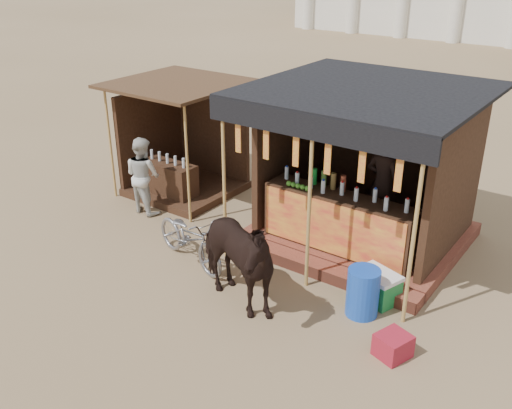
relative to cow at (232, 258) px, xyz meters
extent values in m
plane|color=#846B4C|center=(-0.40, -0.47, -0.79)|extent=(120.00, 120.00, 0.00)
cube|color=brown|center=(0.60, 3.03, -0.68)|extent=(3.40, 2.80, 0.22)
cube|color=brown|center=(0.60, 1.48, -0.69)|extent=(3.40, 0.35, 0.20)
cube|color=#3B2215|center=(0.60, 2.08, -0.09)|extent=(2.60, 0.55, 0.95)
cube|color=red|center=(0.60, 1.80, -0.09)|extent=(2.50, 0.02, 0.88)
cube|color=#3B2215|center=(0.60, 4.28, 0.68)|extent=(3.00, 0.12, 2.50)
cube|color=#3B2215|center=(-0.90, 3.03, 0.68)|extent=(0.12, 2.50, 2.50)
cube|color=#3B2215|center=(2.10, 3.03, 0.68)|extent=(0.12, 2.50, 2.50)
cube|color=black|center=(0.60, 2.83, 1.96)|extent=(3.60, 3.60, 0.06)
cube|color=black|center=(0.60, 1.05, 1.78)|extent=(3.60, 0.06, 0.36)
cylinder|color=tan|center=(-1.00, 1.08, 0.59)|extent=(0.06, 0.06, 2.75)
cylinder|color=tan|center=(0.60, 1.08, 0.59)|extent=(0.06, 0.06, 2.75)
cylinder|color=tan|center=(2.20, 1.08, 0.59)|extent=(0.06, 0.06, 2.75)
cube|color=red|center=(-0.70, 1.08, 1.41)|extent=(0.10, 0.02, 0.55)
cube|color=red|center=(-0.18, 1.08, 1.41)|extent=(0.10, 0.02, 0.55)
cube|color=red|center=(0.34, 1.08, 1.41)|extent=(0.10, 0.02, 0.55)
cube|color=red|center=(0.86, 1.08, 1.41)|extent=(0.10, 0.02, 0.55)
cube|color=red|center=(1.38, 1.08, 1.41)|extent=(0.10, 0.02, 0.55)
cube|color=red|center=(1.90, 1.08, 1.41)|extent=(0.10, 0.02, 0.55)
imported|color=black|center=(0.85, 3.13, 0.29)|extent=(0.67, 0.47, 1.73)
cube|color=#3B2215|center=(-3.40, 2.73, -0.71)|extent=(2.00, 2.00, 0.15)
cube|color=#3B2215|center=(-3.40, 3.68, 0.26)|extent=(1.90, 0.10, 2.10)
cube|color=#3B2215|center=(-4.35, 2.73, 0.26)|extent=(0.10, 1.90, 2.10)
cube|color=#472D19|center=(-3.40, 2.63, 1.56)|extent=(2.40, 2.40, 0.06)
cylinder|color=tan|center=(-4.45, 1.68, 0.39)|extent=(0.05, 0.05, 2.35)
cylinder|color=tan|center=(-2.35, 1.68, 0.39)|extent=(0.05, 0.05, 2.35)
cube|color=#3B2215|center=(-3.40, 2.23, -0.39)|extent=(1.20, 0.50, 0.80)
imported|color=black|center=(0.00, 0.00, 0.00)|extent=(2.03, 1.34, 1.58)
imported|color=gray|center=(-1.33, 0.56, -0.33)|extent=(1.85, 1.03, 0.92)
imported|color=beige|center=(-3.40, 1.53, -0.03)|extent=(0.77, 0.62, 1.53)
cylinder|color=#1847B8|center=(1.63, 0.91, -0.43)|extent=(0.53, 0.53, 0.73)
cube|color=maroon|center=(2.37, 0.31, -0.63)|extent=(0.49, 0.51, 0.32)
cube|color=#1C7E38|center=(1.65, 1.37, -0.59)|extent=(0.72, 0.59, 0.40)
cube|color=white|center=(1.65, 1.37, -0.36)|extent=(0.74, 0.62, 0.06)
cylinder|color=silver|center=(-11.40, 25.93, 1.01)|extent=(0.70, 0.70, 3.60)
cylinder|color=silver|center=(-8.40, 25.93, 1.01)|extent=(0.70, 0.70, 3.60)
cylinder|color=silver|center=(-5.40, 25.93, 1.01)|extent=(0.70, 0.70, 3.60)
camera|label=1|loc=(4.40, -5.50, 4.09)|focal=40.00mm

